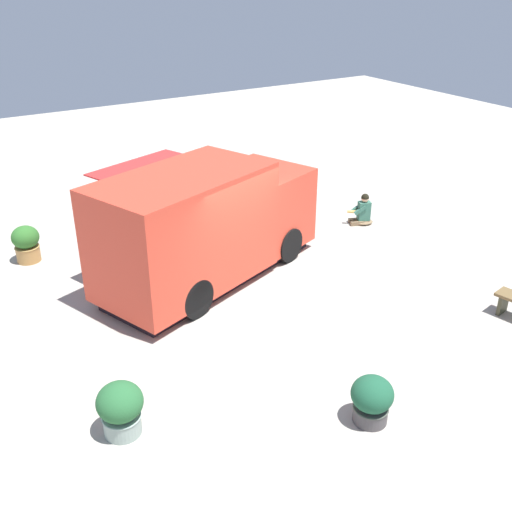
{
  "coord_description": "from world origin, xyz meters",
  "views": [
    {
      "loc": [
        -5.89,
        -9.03,
        6.42
      ],
      "look_at": [
        0.07,
        0.6,
        0.8
      ],
      "focal_mm": 41.88,
      "sensor_mm": 36.0,
      "label": 1
    }
  ],
  "objects_px": {
    "food_truck": "(206,227)",
    "planter_flowering_near": "(372,399)",
    "planter_flowering_far": "(26,243)",
    "trash_bin": "(263,197)",
    "planter_flowering_side": "(121,408)",
    "person_customer": "(363,212)"
  },
  "relations": [
    {
      "from": "trash_bin",
      "to": "planter_flowering_side",
      "type": "bearing_deg",
      "value": -135.46
    },
    {
      "from": "food_truck",
      "to": "planter_flowering_near",
      "type": "relative_size",
      "value": 7.23
    },
    {
      "from": "planter_flowering_far",
      "to": "trash_bin",
      "type": "bearing_deg",
      "value": -1.65
    },
    {
      "from": "food_truck",
      "to": "planter_flowering_far",
      "type": "distance_m",
      "value": 4.48
    },
    {
      "from": "food_truck",
      "to": "person_customer",
      "type": "relative_size",
      "value": 6.76
    },
    {
      "from": "planter_flowering_near",
      "to": "planter_flowering_far",
      "type": "distance_m",
      "value": 9.05
    },
    {
      "from": "planter_flowering_near",
      "to": "planter_flowering_side",
      "type": "distance_m",
      "value": 3.79
    },
    {
      "from": "planter_flowering_near",
      "to": "planter_flowering_side",
      "type": "bearing_deg",
      "value": 152.15
    },
    {
      "from": "planter_flowering_far",
      "to": "trash_bin",
      "type": "distance_m",
      "value": 6.47
    },
    {
      "from": "person_customer",
      "to": "planter_flowering_side",
      "type": "distance_m",
      "value": 9.4
    },
    {
      "from": "planter_flowering_near",
      "to": "planter_flowering_far",
      "type": "bearing_deg",
      "value": 110.73
    },
    {
      "from": "food_truck",
      "to": "person_customer",
      "type": "bearing_deg",
      "value": 6.37
    },
    {
      "from": "person_customer",
      "to": "food_truck",
      "type": "bearing_deg",
      "value": -173.63
    },
    {
      "from": "food_truck",
      "to": "person_customer",
      "type": "height_order",
      "value": "food_truck"
    },
    {
      "from": "person_customer",
      "to": "planter_flowering_near",
      "type": "bearing_deg",
      "value": -129.89
    },
    {
      "from": "planter_flowering_side",
      "to": "planter_flowering_near",
      "type": "bearing_deg",
      "value": -27.85
    },
    {
      "from": "trash_bin",
      "to": "planter_flowering_far",
      "type": "bearing_deg",
      "value": 178.35
    },
    {
      "from": "person_customer",
      "to": "planter_flowering_far",
      "type": "xyz_separation_m",
      "value": [
        -8.23,
        2.44,
        0.14
      ]
    },
    {
      "from": "planter_flowering_side",
      "to": "food_truck",
      "type": "bearing_deg",
      "value": 47.53
    },
    {
      "from": "planter_flowering_far",
      "to": "planter_flowering_side",
      "type": "xyz_separation_m",
      "value": [
        -0.15,
        -6.69,
        0.0
      ]
    },
    {
      "from": "planter_flowering_near",
      "to": "trash_bin",
      "type": "relative_size",
      "value": 1.01
    },
    {
      "from": "person_customer",
      "to": "trash_bin",
      "type": "bearing_deg",
      "value": 128.1
    }
  ]
}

